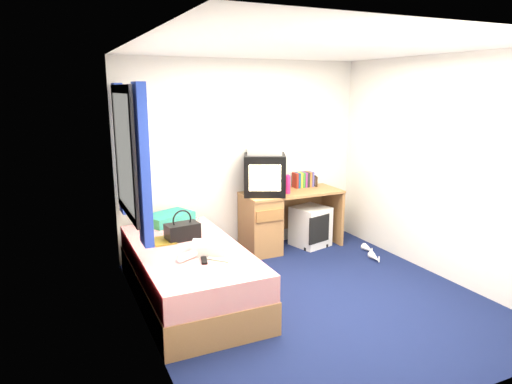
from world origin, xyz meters
name	(u,v)px	position (x,y,z in m)	size (l,w,h in m)	color
ground	(312,298)	(0.00, 0.00, 0.00)	(3.40, 3.40, 0.00)	#0C1438
room_shell	(316,154)	(0.00, 0.00, 1.45)	(3.40, 3.40, 3.40)	white
bed	(189,273)	(-1.10, 0.51, 0.27)	(1.01, 2.00, 0.54)	#A57444
pillow	(169,218)	(-1.06, 1.39, 0.60)	(0.52, 0.33, 0.11)	#17619B
desk	(272,219)	(0.28, 1.44, 0.41)	(1.30, 0.55, 0.75)	#A57444
storage_cube	(310,226)	(0.82, 1.37, 0.26)	(0.42, 0.42, 0.52)	silver
crt_tv	(265,174)	(0.17, 1.44, 1.00)	(0.65, 0.64, 0.50)	black
vcr	(265,151)	(0.17, 1.44, 1.29)	(0.42, 0.30, 0.08)	silver
book_row	(303,180)	(0.83, 1.60, 0.85)	(0.27, 0.13, 0.20)	maroon
picture_frame	(316,181)	(1.01, 1.57, 0.82)	(0.02, 0.12, 0.14)	black
pink_water_bottle	(288,185)	(0.45, 1.35, 0.86)	(0.07, 0.07, 0.21)	#E52066
aerosol_can	(280,183)	(0.44, 1.53, 0.85)	(0.05, 0.05, 0.19)	silver
handbag	(182,231)	(-1.08, 0.77, 0.63)	(0.35, 0.23, 0.31)	black
towel	(208,247)	(-0.97, 0.29, 0.59)	(0.30, 0.25, 0.10)	silver
magazine	(163,241)	(-1.28, 0.78, 0.55)	(0.21, 0.28, 0.01)	gold
water_bottle	(187,256)	(-1.20, 0.19, 0.58)	(0.07, 0.07, 0.20)	white
colour_swatch_fan	(219,260)	(-0.95, 0.06, 0.55)	(0.22, 0.06, 0.01)	yellow
remote_control	(204,260)	(-1.08, 0.09, 0.55)	(0.05, 0.16, 0.02)	black
window_assembly	(129,155)	(-1.55, 0.90, 1.42)	(0.11, 1.42, 1.40)	silver
white_heels	(372,253)	(1.30, 0.69, 0.04)	(0.25, 0.51, 0.09)	white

